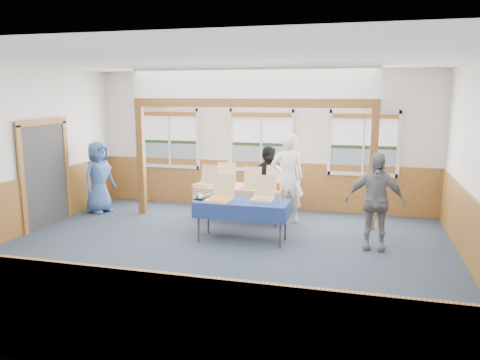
# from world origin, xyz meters

# --- Properties ---
(floor) EXTENTS (8.00, 8.00, 0.00)m
(floor) POSITION_xyz_m (0.00, 0.00, 0.00)
(floor) COLOR #283142
(floor) RESTS_ON ground
(ceiling) EXTENTS (8.00, 8.00, 0.00)m
(ceiling) POSITION_xyz_m (0.00, 0.00, 3.20)
(ceiling) COLOR white
(ceiling) RESTS_ON wall_back
(wall_back) EXTENTS (8.00, 0.00, 8.00)m
(wall_back) POSITION_xyz_m (0.00, 3.50, 1.60)
(wall_back) COLOR silver
(wall_back) RESTS_ON floor
(wall_front) EXTENTS (8.00, 0.00, 8.00)m
(wall_front) POSITION_xyz_m (0.00, -3.50, 1.60)
(wall_front) COLOR silver
(wall_front) RESTS_ON floor
(wall_left) EXTENTS (0.00, 8.00, 8.00)m
(wall_left) POSITION_xyz_m (-4.00, 0.00, 1.60)
(wall_left) COLOR silver
(wall_left) RESTS_ON floor
(wainscot_back) EXTENTS (7.98, 0.05, 1.10)m
(wainscot_back) POSITION_xyz_m (0.00, 3.48, 0.55)
(wainscot_back) COLOR brown
(wainscot_back) RESTS_ON floor
(wainscot_front) EXTENTS (7.98, 0.05, 1.10)m
(wainscot_front) POSITION_xyz_m (0.00, -3.48, 0.55)
(wainscot_front) COLOR brown
(wainscot_front) RESTS_ON floor
(wainscot_left) EXTENTS (0.05, 6.98, 1.10)m
(wainscot_left) POSITION_xyz_m (-3.98, 0.00, 0.55)
(wainscot_left) COLOR brown
(wainscot_left) RESTS_ON floor
(wainscot_right) EXTENTS (0.05, 6.98, 1.10)m
(wainscot_right) POSITION_xyz_m (3.98, 0.00, 0.55)
(wainscot_right) COLOR brown
(wainscot_right) RESTS_ON floor
(cased_opening) EXTENTS (0.06, 1.30, 2.10)m
(cased_opening) POSITION_xyz_m (-3.96, 0.90, 1.05)
(cased_opening) COLOR #303030
(cased_opening) RESTS_ON wall_left
(window_left) EXTENTS (1.56, 0.10, 1.46)m
(window_left) POSITION_xyz_m (-2.30, 3.46, 1.68)
(window_left) COLOR silver
(window_left) RESTS_ON wall_back
(window_mid) EXTENTS (1.56, 0.10, 1.46)m
(window_mid) POSITION_xyz_m (0.00, 3.46, 1.68)
(window_mid) COLOR silver
(window_mid) RESTS_ON wall_back
(window_right) EXTENTS (1.56, 0.10, 1.46)m
(window_right) POSITION_xyz_m (2.30, 3.46, 1.68)
(window_right) COLOR silver
(window_right) RESTS_ON wall_back
(post_left) EXTENTS (0.15, 0.15, 2.40)m
(post_left) POSITION_xyz_m (-2.50, 2.30, 1.20)
(post_left) COLOR #582F13
(post_left) RESTS_ON floor
(post_right) EXTENTS (0.15, 0.15, 2.40)m
(post_right) POSITION_xyz_m (2.50, 2.30, 1.20)
(post_right) COLOR #582F13
(post_right) RESTS_ON floor
(cross_beam) EXTENTS (5.15, 0.18, 0.18)m
(cross_beam) POSITION_xyz_m (0.00, 2.30, 2.49)
(cross_beam) COLOR #582F13
(cross_beam) RESTS_ON post_left
(table_left) EXTENTS (1.79, 1.02, 0.76)m
(table_left) POSITION_xyz_m (0.21, 0.87, 0.70)
(table_left) COLOR #303030
(table_left) RESTS_ON floor
(table_right) EXTENTS (1.99, 1.54, 0.76)m
(table_right) POSITION_xyz_m (-0.18, 2.18, 0.70)
(table_right) COLOR #303030
(table_right) RESTS_ON floor
(pizza_box_a) EXTENTS (0.46, 0.55, 0.46)m
(pizza_box_a) POSITION_xyz_m (-0.19, 0.77, 0.83)
(pizza_box_a) COLOR #D4B38D
(pizza_box_a) RESTS_ON table_left
(pizza_box_b) EXTENTS (0.41, 0.49, 0.43)m
(pizza_box_b) POSITION_xyz_m (0.55, 1.04, 0.82)
(pizza_box_b) COLOR #D4B38D
(pizza_box_b) RESTS_ON table_left
(pizza_box_c) EXTENTS (0.46, 0.53, 0.41)m
(pizza_box_c) POSITION_xyz_m (-0.92, 2.08, 0.82)
(pizza_box_c) COLOR #D4B38D
(pizza_box_c) RESTS_ON table_right
(pizza_box_d) EXTENTS (0.49, 0.56, 0.43)m
(pizza_box_d) POSITION_xyz_m (-0.54, 2.37, 0.82)
(pizza_box_d) COLOR #D4B38D
(pizza_box_d) RESTS_ON table_right
(pizza_box_e) EXTENTS (0.37, 0.46, 0.41)m
(pizza_box_e) POSITION_xyz_m (0.07, 2.10, 0.82)
(pizza_box_e) COLOR #D4B38D
(pizza_box_e) RESTS_ON table_right
(pizza_box_f) EXTENTS (0.43, 0.50, 0.41)m
(pizza_box_f) POSITION_xyz_m (0.48, 2.32, 0.82)
(pizza_box_f) COLOR #D4B38D
(pizza_box_f) RESTS_ON table_right
(veggie_tray) EXTENTS (0.38, 0.38, 0.09)m
(veggie_tray) POSITION_xyz_m (-0.54, 0.87, 0.79)
(veggie_tray) COLOR black
(veggie_tray) RESTS_ON table_left
(drink_glass) EXTENTS (0.07, 0.07, 0.15)m
(drink_glass) POSITION_xyz_m (0.67, 1.93, 0.83)
(drink_glass) COLOR #9A5919
(drink_glass) RESTS_ON table_right
(woman_white) EXTENTS (0.81, 0.67, 1.90)m
(woman_white) POSITION_xyz_m (0.81, 2.27, 0.95)
(woman_white) COLOR white
(woman_white) RESTS_ON floor
(woman_black) EXTENTS (0.84, 0.72, 1.52)m
(woman_black) POSITION_xyz_m (0.22, 3.10, 0.76)
(woman_black) COLOR black
(woman_black) RESTS_ON floor
(man_blue) EXTENTS (0.73, 0.91, 1.62)m
(man_blue) POSITION_xyz_m (-3.47, 2.11, 0.81)
(man_blue) COLOR #3A5B91
(man_blue) RESTS_ON floor
(person_grey) EXTENTS (1.02, 0.46, 1.70)m
(person_grey) POSITION_xyz_m (2.53, 1.04, 0.85)
(person_grey) COLOR slate
(person_grey) RESTS_ON floor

